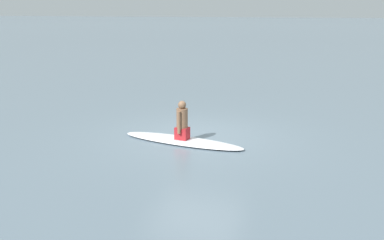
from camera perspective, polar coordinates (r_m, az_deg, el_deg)
The scene contains 3 objects.
ground_plane at distance 11.35m, azimuth 0.62°, elevation -2.18°, with size 400.00×400.00×0.00m, color slate.
surfboard at distance 10.82m, azimuth -1.31°, elevation -2.78°, with size 3.31×0.76×0.09m, color white.
person_paddler at distance 10.68m, azimuth -1.33°, elevation -0.26°, with size 0.43×0.34×0.99m.
Camera 1 is at (10.14, 3.93, 3.25)m, focal length 39.81 mm.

